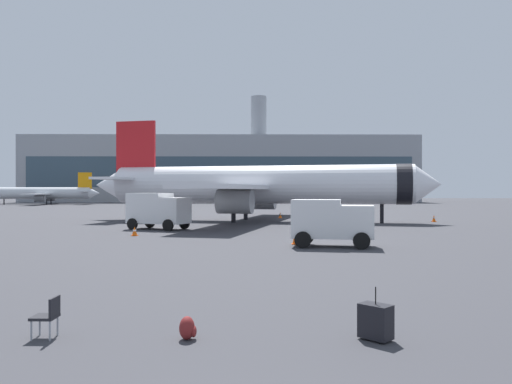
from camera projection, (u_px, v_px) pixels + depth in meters
airplane_at_gate at (257, 185)px, 50.38m from camera, size 35.42×32.23×10.50m
airplane_taxiing at (43, 193)px, 112.18m from camera, size 24.59×22.21×7.22m
service_truck at (158, 209)px, 39.86m from camera, size 5.28×4.08×2.90m
cargo_van at (331, 220)px, 27.50m from camera, size 4.70×3.05×2.60m
safety_cone_near at (135, 231)px, 34.18m from camera, size 0.44×0.44×0.62m
safety_cone_mid at (295, 237)px, 28.68m from camera, size 0.44×0.44×0.81m
safety_cone_far at (434, 218)px, 49.44m from camera, size 0.44×0.44×0.69m
safety_cone_outer at (280, 215)px, 56.33m from camera, size 0.44×0.44×0.69m
rolling_suitcase at (376, 321)px, 10.31m from camera, size 0.73×0.74×1.10m
traveller_backpack at (188, 328)px, 10.35m from camera, size 0.36×0.40×0.48m
gate_chair at (48, 314)px, 10.45m from camera, size 0.49×0.49×0.86m
terminal_building at (222, 170)px, 141.82m from camera, size 106.13×22.63×29.83m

